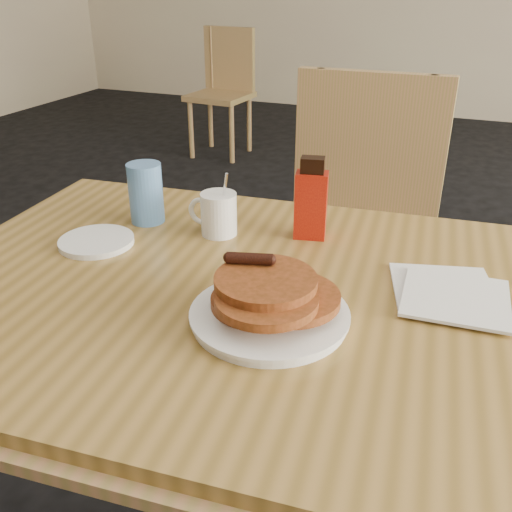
{
  "coord_description": "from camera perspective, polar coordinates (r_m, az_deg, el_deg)",
  "views": [
    {
      "loc": [
        0.34,
        -0.77,
        1.26
      ],
      "look_at": [
        0.02,
        0.03,
        0.82
      ],
      "focal_mm": 40.0,
      "sensor_mm": 36.0,
      "label": 1
    }
  ],
  "objects": [
    {
      "name": "pancake_plate",
      "position": [
        0.91,
        1.39,
        -4.89
      ],
      "size": [
        0.26,
        0.26,
        0.1
      ],
      "rotation": [
        0.0,
        0.0,
        -0.16
      ],
      "color": "white",
      "rests_on": "main_table"
    },
    {
      "name": "chair_main_far",
      "position": [
        1.74,
        10.02,
        4.0
      ],
      "size": [
        0.45,
        0.45,
        1.0
      ],
      "rotation": [
        0.0,
        0.0,
        0.0
      ],
      "color": "#AA7850",
      "rests_on": "floor"
    },
    {
      "name": "side_saucer",
      "position": [
        1.23,
        -15.67,
        1.42
      ],
      "size": [
        0.19,
        0.19,
        0.01
      ],
      "primitive_type": "cylinder",
      "rotation": [
        0.0,
        0.0,
        0.25
      ],
      "color": "white",
      "rests_on": "main_table"
    },
    {
      "name": "blue_tumbler",
      "position": [
        1.29,
        -10.96,
        6.19
      ],
      "size": [
        0.08,
        0.08,
        0.13
      ],
      "primitive_type": "cylinder",
      "rotation": [
        0.0,
        0.0,
        0.01
      ],
      "color": "#5183BF",
      "rests_on": "main_table"
    },
    {
      "name": "napkin_stack",
      "position": [
        1.05,
        18.79,
        -3.57
      ],
      "size": [
        0.22,
        0.23,
        0.01
      ],
      "rotation": [
        0.0,
        0.0,
        0.26
      ],
      "color": "white",
      "rests_on": "main_table"
    },
    {
      "name": "main_table",
      "position": [
        1.04,
        1.12,
        -5.26
      ],
      "size": [
        1.41,
        1.02,
        0.75
      ],
      "rotation": [
        0.0,
        0.0,
        0.08
      ],
      "color": "olive",
      "rests_on": "floor"
    },
    {
      "name": "coffee_mug",
      "position": [
        1.22,
        -3.85,
        4.32
      ],
      "size": [
        0.11,
        0.08,
        0.14
      ],
      "rotation": [
        0.0,
        0.0,
        0.34
      ],
      "color": "white",
      "rests_on": "main_table"
    },
    {
      "name": "chair_wall_extra",
      "position": [
        4.4,
        -3.17,
        17.13
      ],
      "size": [
        0.44,
        0.44,
        0.9
      ],
      "rotation": [
        0.0,
        0.0,
        -0.09
      ],
      "color": "#AA7850",
      "rests_on": "floor"
    },
    {
      "name": "syrup_bottle",
      "position": [
        1.19,
        5.52,
        5.48
      ],
      "size": [
        0.07,
        0.05,
        0.17
      ],
      "rotation": [
        0.0,
        0.0,
        0.21
      ],
      "color": "maroon",
      "rests_on": "main_table"
    }
  ]
}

